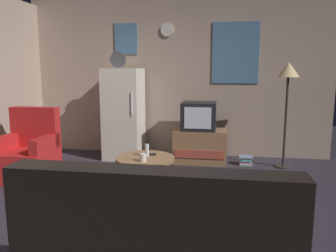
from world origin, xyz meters
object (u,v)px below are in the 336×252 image
(fridge, at_px, (124,114))
(tv_stand, at_px, (200,146))
(armchair, at_px, (29,154))
(standing_lamp, at_px, (288,78))
(book_stack, at_px, (246,160))
(mug_ceramic_white, at_px, (143,158))
(remote_control, at_px, (150,155))
(wine_glass, at_px, (147,150))
(couch, at_px, (159,249))
(crt_tv, at_px, (199,116))
(coffee_table, at_px, (145,174))

(fridge, height_order, tv_stand, fridge)
(fridge, relative_size, armchair, 1.84)
(tv_stand, xyz_separation_m, standing_lamp, (1.28, -0.10, 1.09))
(armchair, bearing_deg, book_stack, 20.67)
(tv_stand, bearing_deg, fridge, 176.95)
(mug_ceramic_white, bearing_deg, remote_control, 85.84)
(tv_stand, height_order, standing_lamp, standing_lamp)
(wine_glass, xyz_separation_m, couch, (0.51, -1.90, -0.19))
(tv_stand, height_order, remote_control, tv_stand)
(crt_tv, bearing_deg, fridge, 176.83)
(coffee_table, distance_m, armchair, 1.71)
(tv_stand, xyz_separation_m, couch, (-0.06, -3.29, 0.05))
(book_stack, bearing_deg, crt_tv, 175.37)
(coffee_table, bearing_deg, mug_ceramic_white, -83.84)
(mug_ceramic_white, xyz_separation_m, book_stack, (1.28, 1.57, -0.40))
(armchair, distance_m, book_stack, 3.21)
(tv_stand, distance_m, mug_ceramic_white, 1.74)
(remote_control, height_order, armchair, armchair)
(tv_stand, distance_m, book_stack, 0.75)
(remote_control, bearing_deg, mug_ceramic_white, -115.98)
(fridge, xyz_separation_m, couch, (1.23, -3.35, -0.44))
(fridge, height_order, book_stack, fridge)
(tv_stand, distance_m, wine_glass, 1.52)
(fridge, relative_size, standing_lamp, 1.11)
(coffee_table, distance_m, remote_control, 0.24)
(standing_lamp, height_order, armchair, standing_lamp)
(remote_control, xyz_separation_m, armchair, (-1.73, 0.16, -0.10))
(fridge, height_order, armchair, fridge)
(fridge, relative_size, coffee_table, 2.46)
(crt_tv, distance_m, mug_ceramic_white, 1.74)
(crt_tv, height_order, armchair, crt_tv)
(coffee_table, height_order, armchair, armchair)
(fridge, bearing_deg, book_stack, -3.72)
(book_stack, bearing_deg, tv_stand, 175.10)
(crt_tv, height_order, coffee_table, crt_tv)
(fridge, height_order, coffee_table, fridge)
(fridge, distance_m, wine_glass, 1.65)
(fridge, relative_size, couch, 1.04)
(tv_stand, relative_size, standing_lamp, 0.53)
(standing_lamp, relative_size, book_stack, 7.71)
(wine_glass, distance_m, armchair, 1.72)
(crt_tv, relative_size, standing_lamp, 0.34)
(coffee_table, bearing_deg, remote_control, 64.70)
(crt_tv, bearing_deg, armchair, -152.02)
(crt_tv, distance_m, wine_glass, 1.51)
(fridge, relative_size, wine_glass, 11.80)
(tv_stand, distance_m, remote_control, 1.47)
(fridge, xyz_separation_m, book_stack, (2.01, -0.13, -0.69))
(wine_glass, bearing_deg, fridge, 116.32)
(crt_tv, relative_size, coffee_table, 0.75)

